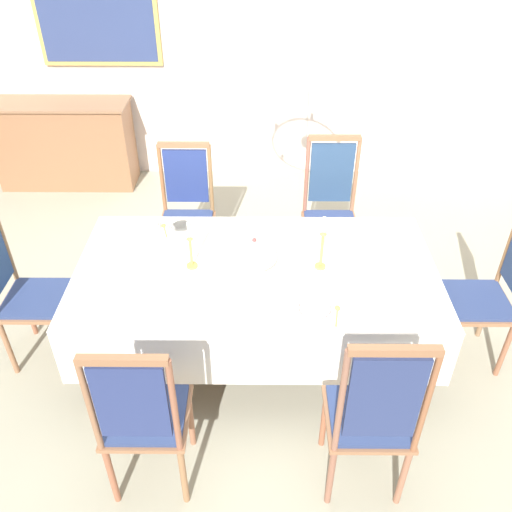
# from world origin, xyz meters

# --- Properties ---
(ground) EXTENTS (7.49, 5.66, 0.04)m
(ground) POSITION_xyz_m (0.00, 0.00, -0.02)
(ground) COLOR #999983
(back_wall) EXTENTS (7.49, 0.08, 3.39)m
(back_wall) POSITION_xyz_m (0.00, 2.87, 1.70)
(back_wall) COLOR silver
(back_wall) RESTS_ON ground
(dining_table) EXTENTS (2.26, 1.17, 0.77)m
(dining_table) POSITION_xyz_m (0.00, 0.01, 0.70)
(dining_table) COLOR #8D6646
(dining_table) RESTS_ON ground
(tablecloth) EXTENTS (2.28, 1.19, 0.42)m
(tablecloth) POSITION_xyz_m (0.00, 0.01, 0.66)
(tablecloth) COLOR white
(tablecloth) RESTS_ON dining_table
(chair_south_a) EXTENTS (0.44, 0.42, 1.14)m
(chair_south_a) POSITION_xyz_m (-0.57, -0.98, 0.59)
(chair_south_a) COLOR brown
(chair_south_a) RESTS_ON ground
(chair_north_a) EXTENTS (0.44, 0.42, 1.12)m
(chair_north_a) POSITION_xyz_m (-0.57, 1.00, 0.58)
(chair_north_a) COLOR #936245
(chair_north_a) RESTS_ON ground
(chair_south_b) EXTENTS (0.44, 0.42, 1.21)m
(chair_south_b) POSITION_xyz_m (0.59, -0.99, 0.61)
(chair_south_b) COLOR #97563B
(chair_south_b) RESTS_ON ground
(chair_north_b) EXTENTS (0.44, 0.42, 1.18)m
(chair_north_b) POSITION_xyz_m (0.59, 1.01, 0.60)
(chair_north_b) COLOR #955A47
(chair_north_b) RESTS_ON ground
(chair_head_west) EXTENTS (0.42, 0.44, 1.11)m
(chair_head_west) POSITION_xyz_m (-1.54, 0.01, 0.57)
(chair_head_west) COLOR olive
(chair_head_west) RESTS_ON ground
(chair_head_east) EXTENTS (0.42, 0.44, 1.16)m
(chair_head_east) POSITION_xyz_m (1.54, 0.01, 0.59)
(chair_head_east) COLOR #875749
(chair_head_east) RESTS_ON ground
(soup_tureen) EXTENTS (0.28, 0.28, 0.22)m
(soup_tureen) POSITION_xyz_m (-0.01, 0.01, 0.88)
(soup_tureen) COLOR white
(soup_tureen) RESTS_ON tablecloth
(candlestick_west) EXTENTS (0.07, 0.07, 0.33)m
(candlestick_west) POSITION_xyz_m (-0.41, 0.01, 0.91)
(candlestick_west) COLOR gold
(candlestick_west) RESTS_ON tablecloth
(candlestick_east) EXTENTS (0.07, 0.07, 0.37)m
(candlestick_east) POSITION_xyz_m (0.41, 0.01, 0.93)
(candlestick_east) COLOR gold
(candlestick_east) RESTS_ON tablecloth
(bowl_near_left) EXTENTS (0.20, 0.20, 0.05)m
(bowl_near_left) POSITION_xyz_m (0.33, -0.43, 0.80)
(bowl_near_left) COLOR white
(bowl_near_left) RESTS_ON tablecloth
(bowl_near_right) EXTENTS (0.18, 0.18, 0.04)m
(bowl_near_right) POSITION_xyz_m (-0.52, 0.43, 0.79)
(bowl_near_right) COLOR white
(bowl_near_right) RESTS_ON tablecloth
(bowl_far_left) EXTENTS (0.19, 0.19, 0.04)m
(bowl_far_left) POSITION_xyz_m (-0.77, 0.43, 0.80)
(bowl_far_left) COLOR white
(bowl_far_left) RESTS_ON tablecloth
(spoon_primary) EXTENTS (0.05, 0.18, 0.01)m
(spoon_primary) POSITION_xyz_m (0.47, -0.40, 0.78)
(spoon_primary) COLOR gold
(spoon_primary) RESTS_ON tablecloth
(spoon_secondary) EXTENTS (0.06, 0.17, 0.01)m
(spoon_secondary) POSITION_xyz_m (-0.65, 0.46, 0.78)
(spoon_secondary) COLOR gold
(spoon_secondary) RESTS_ON tablecloth
(sideboard) EXTENTS (1.44, 0.48, 0.90)m
(sideboard) POSITION_xyz_m (-2.03, 2.55, 0.45)
(sideboard) COLOR #8D5F40
(sideboard) RESTS_ON ground
(framed_painting) EXTENTS (1.19, 0.05, 0.98)m
(framed_painting) POSITION_xyz_m (-1.55, 2.81, 1.69)
(framed_painting) COLOR #D1B251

